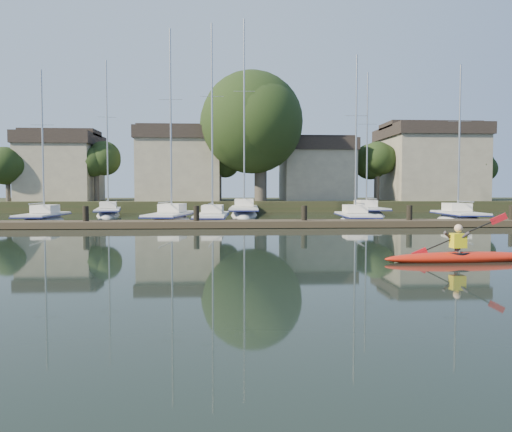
{
  "coord_description": "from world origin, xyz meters",
  "views": [
    {
      "loc": [
        -1.35,
        -13.6,
        2.07
      ],
      "look_at": [
        -0.36,
        3.06,
        1.2
      ],
      "focal_mm": 35.0,
      "sensor_mm": 36.0,
      "label": 1
    }
  ],
  "objects": [
    {
      "name": "sailboat_2",
      "position": [
        -2.25,
        18.18,
        -0.17
      ],
      "size": [
        2.32,
        8.39,
        13.76
      ],
      "rotation": [
        0.0,
        0.0,
        -0.05
      ],
      "color": "silver",
      "rests_on": "ground"
    },
    {
      "name": "sailboat_7",
      "position": [
        10.43,
        27.5,
        -0.2
      ],
      "size": [
        2.25,
        8.19,
        13.15
      ],
      "rotation": [
        0.0,
        0.0,
        -0.01
      ],
      "color": "silver",
      "rests_on": "ground"
    },
    {
      "name": "ground",
      "position": [
        0.0,
        0.0,
        0.0
      ],
      "size": [
        160.0,
        160.0,
        0.0
      ],
      "primitive_type": "plane",
      "color": "black",
      "rests_on": "ground"
    },
    {
      "name": "sailboat_4",
      "position": [
        14.27,
        19.0,
        -0.19
      ],
      "size": [
        2.57,
        7.01,
        11.69
      ],
      "rotation": [
        0.0,
        0.0,
        -0.08
      ],
      "color": "silver",
      "rests_on": "ground"
    },
    {
      "name": "sailboat_5",
      "position": [
        -10.99,
        27.7,
        -0.17
      ],
      "size": [
        3.43,
        8.52,
        13.75
      ],
      "rotation": [
        0.0,
        0.0,
        0.18
      ],
      "color": "silver",
      "rests_on": "ground"
    },
    {
      "name": "sailboat_6",
      "position": [
        0.14,
        27.76,
        -0.2
      ],
      "size": [
        2.85,
        11.13,
        17.54
      ],
      "rotation": [
        0.0,
        0.0,
        -0.05
      ],
      "color": "silver",
      "rests_on": "ground"
    },
    {
      "name": "kayak",
      "position": [
        5.47,
        0.38,
        0.18
      ],
      "size": [
        4.76,
        0.91,
        1.51
      ],
      "rotation": [
        0.0,
        0.0,
        0.06
      ],
      "color": "#B51C0D",
      "rests_on": "ground"
    },
    {
      "name": "dock",
      "position": [
        0.0,
        14.0,
        0.2
      ],
      "size": [
        34.0,
        2.0,
        1.8
      ],
      "color": "#413425",
      "rests_on": "ground"
    },
    {
      "name": "sailboat_3",
      "position": [
        6.96,
        17.9,
        -0.18
      ],
      "size": [
        2.41,
        7.46,
        11.85
      ],
      "rotation": [
        0.0,
        0.0,
        -0.07
      ],
      "color": "silver",
      "rests_on": "ground"
    },
    {
      "name": "shore",
      "position": [
        1.61,
        40.29,
        3.23
      ],
      "size": [
        90.0,
        25.25,
        12.75
      ],
      "color": "#243018",
      "rests_on": "ground"
    },
    {
      "name": "sailboat_1",
      "position": [
        -4.94,
        18.79,
        -0.18
      ],
      "size": [
        3.17,
        8.53,
        13.63
      ],
      "rotation": [
        0.0,
        0.0,
        -0.14
      ],
      "color": "silver",
      "rests_on": "ground"
    },
    {
      "name": "sailboat_0",
      "position": [
        -13.13,
        19.18,
        -0.18
      ],
      "size": [
        1.98,
        6.91,
        10.94
      ],
      "rotation": [
        0.0,
        0.0,
        0.01
      ],
      "color": "silver",
      "rests_on": "ground"
    }
  ]
}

